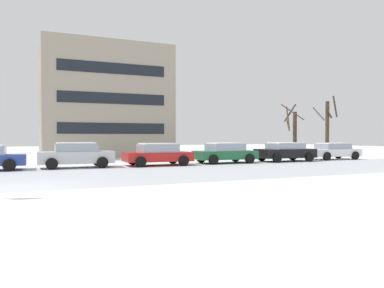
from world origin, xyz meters
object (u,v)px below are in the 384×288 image
at_px(parked_car_white, 333,151).
at_px(parked_car_green, 225,153).
at_px(parked_car_silver, 76,155).
at_px(parked_car_black, 285,152).
at_px(parked_car_red, 158,154).

bearing_deg(parked_car_white, parked_car_green, -179.14).
bearing_deg(parked_car_silver, parked_car_black, -1.23).
relative_size(parked_car_silver, parked_car_black, 0.98).
bearing_deg(parked_car_black, parked_car_white, 4.07).
bearing_deg(parked_car_green, parked_car_red, -177.92).
distance_m(parked_car_red, parked_car_white, 14.48).
height_order(parked_car_silver, parked_car_black, parked_car_silver).
distance_m(parked_car_black, parked_car_white, 4.84).
height_order(parked_car_red, parked_car_white, parked_car_red).
distance_m(parked_car_green, parked_car_white, 9.65).
height_order(parked_car_black, parked_car_white, parked_car_black).
distance_m(parked_car_green, parked_car_black, 4.83).
bearing_deg(parked_car_red, parked_car_green, 2.08).
relative_size(parked_car_red, parked_car_green, 1.00).
relative_size(parked_car_red, parked_car_black, 0.97).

